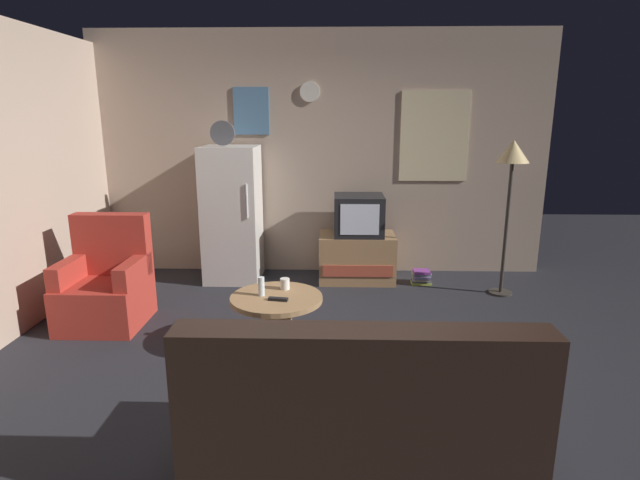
% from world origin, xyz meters
% --- Properties ---
extents(ground_plane, '(12.00, 12.00, 0.00)m').
position_xyz_m(ground_plane, '(0.00, 0.00, 0.00)').
color(ground_plane, '#232328').
extents(wall_with_art, '(5.20, 0.12, 2.75)m').
position_xyz_m(wall_with_art, '(0.01, 2.45, 1.38)').
color(wall_with_art, tan).
rests_on(wall_with_art, ground_plane).
extents(fridge, '(0.60, 0.62, 1.77)m').
position_xyz_m(fridge, '(-0.97, 2.05, 0.75)').
color(fridge, silver).
rests_on(fridge, ground_plane).
extents(tv_stand, '(0.84, 0.53, 0.53)m').
position_xyz_m(tv_stand, '(0.43, 2.04, 0.27)').
color(tv_stand, '#9E754C').
rests_on(tv_stand, ground_plane).
extents(crt_tv, '(0.54, 0.51, 0.44)m').
position_xyz_m(crt_tv, '(0.44, 2.04, 0.75)').
color(crt_tv, black).
rests_on(crt_tv, tv_stand).
extents(standing_lamp, '(0.32, 0.32, 1.59)m').
position_xyz_m(standing_lamp, '(1.93, 1.63, 1.36)').
color(standing_lamp, '#332D28').
rests_on(standing_lamp, ground_plane).
extents(coffee_table, '(0.72, 0.72, 0.46)m').
position_xyz_m(coffee_table, '(-0.28, 0.25, 0.23)').
color(coffee_table, '#9E754C').
rests_on(coffee_table, ground_plane).
extents(wine_glass, '(0.05, 0.05, 0.15)m').
position_xyz_m(wine_glass, '(-0.39, 0.27, 0.53)').
color(wine_glass, silver).
rests_on(wine_glass, coffee_table).
extents(mug_ceramic_white, '(0.08, 0.08, 0.09)m').
position_xyz_m(mug_ceramic_white, '(-0.22, 0.42, 0.50)').
color(mug_ceramic_white, silver).
rests_on(mug_ceramic_white, coffee_table).
extents(remote_control, '(0.16, 0.07, 0.02)m').
position_xyz_m(remote_control, '(-0.25, 0.16, 0.47)').
color(remote_control, black).
rests_on(remote_control, coffee_table).
extents(armchair, '(0.68, 0.68, 0.96)m').
position_xyz_m(armchair, '(-1.86, 0.78, 0.34)').
color(armchair, '#A52D23').
rests_on(armchair, ground_plane).
extents(couch, '(1.70, 0.80, 0.92)m').
position_xyz_m(couch, '(0.30, -1.16, 0.31)').
color(couch, black).
rests_on(couch, ground_plane).
extents(book_stack, '(0.22, 0.18, 0.16)m').
position_xyz_m(book_stack, '(1.14, 1.92, 0.08)').
color(book_stack, '#A8B640').
rests_on(book_stack, ground_plane).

